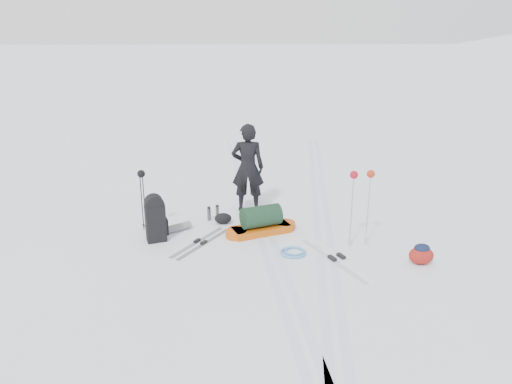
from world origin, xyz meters
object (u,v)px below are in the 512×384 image
skier (248,168)px  ski_poles_black (142,181)px  expedition_rucksack (158,219)px  pulk_sled (261,223)px

skier → ski_poles_black: size_ratio=1.55×
expedition_rucksack → ski_poles_black: size_ratio=0.73×
skier → pulk_sled: bearing=103.3°
ski_poles_black → expedition_rucksack: bearing=-67.3°
skier → expedition_rucksack: 2.46m
expedition_rucksack → ski_poles_black: bearing=108.3°
expedition_rucksack → ski_poles_black: ski_poles_black is taller
skier → expedition_rucksack: (-1.81, -1.57, -0.56)m
pulk_sled → expedition_rucksack: size_ratio=1.66×
skier → ski_poles_black: skier is taller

